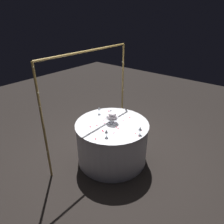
# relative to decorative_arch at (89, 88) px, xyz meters

# --- Properties ---
(ground_plane) EXTENTS (12.00, 12.00, 0.00)m
(ground_plane) POSITION_rel_decorative_arch_xyz_m (-0.00, -0.54, -1.35)
(ground_plane) COLOR black
(decorative_arch) EXTENTS (2.12, 0.06, 2.02)m
(decorative_arch) POSITION_rel_decorative_arch_xyz_m (0.00, 0.00, 0.00)
(decorative_arch) COLOR olive
(decorative_arch) RESTS_ON ground
(main_table) EXTENTS (1.33, 1.33, 0.79)m
(main_table) POSITION_rel_decorative_arch_xyz_m (-0.00, -0.54, -0.95)
(main_table) COLOR white
(main_table) RESTS_ON ground
(tiered_cake) EXTENTS (0.22, 0.22, 0.20)m
(tiered_cake) POSITION_rel_decorative_arch_xyz_m (0.02, -0.52, -0.42)
(tiered_cake) COLOR silver
(tiered_cake) RESTS_ON main_table
(wine_glass_0) EXTENTS (0.06, 0.06, 0.13)m
(wine_glass_0) POSITION_rel_decorative_arch_xyz_m (-0.39, -0.74, -0.46)
(wine_glass_0) COLOR silver
(wine_glass_0) RESTS_ON main_table
(wine_glass_1) EXTENTS (0.06, 0.06, 0.14)m
(wine_glass_1) POSITION_rel_decorative_arch_xyz_m (0.01, -1.12, -0.45)
(wine_glass_1) COLOR silver
(wine_glass_1) RESTS_ON main_table
(wine_glass_2) EXTENTS (0.06, 0.06, 0.16)m
(wine_glass_2) POSITION_rel_decorative_arch_xyz_m (0.18, -0.36, -0.44)
(wine_glass_2) COLOR silver
(wine_glass_2) RESTS_ON main_table
(wine_glass_3) EXTENTS (0.06, 0.06, 0.15)m
(wine_glass_3) POSITION_rel_decorative_arch_xyz_m (0.14, -0.09, -0.45)
(wine_glass_3) COLOR silver
(wine_glass_3) RESTS_ON main_table
(rose_petal_0) EXTENTS (0.03, 0.03, 0.00)m
(rose_petal_0) POSITION_rel_decorative_arch_xyz_m (-0.23, -0.76, -0.56)
(rose_petal_0) COLOR #E02D47
(rose_petal_0) RESTS_ON main_table
(rose_petal_1) EXTENTS (0.04, 0.03, 0.00)m
(rose_petal_1) POSITION_rel_decorative_arch_xyz_m (0.40, -0.65, -0.56)
(rose_petal_1) COLOR #E02D47
(rose_petal_1) RESTS_ON main_table
(rose_petal_2) EXTENTS (0.03, 0.04, 0.00)m
(rose_petal_2) POSITION_rel_decorative_arch_xyz_m (-0.30, -0.59, -0.56)
(rose_petal_2) COLOR #E02D47
(rose_petal_2) RESTS_ON main_table
(rose_petal_3) EXTENTS (0.04, 0.03, 0.00)m
(rose_petal_3) POSITION_rel_decorative_arch_xyz_m (-0.08, -0.42, -0.56)
(rose_petal_3) COLOR #E02D47
(rose_petal_3) RESTS_ON main_table
(rose_petal_4) EXTENTS (0.04, 0.04, 0.00)m
(rose_petal_4) POSITION_rel_decorative_arch_xyz_m (-0.06, -0.72, -0.56)
(rose_petal_4) COLOR #E02D47
(rose_petal_4) RESTS_ON main_table
(rose_petal_5) EXTENTS (0.02, 0.03, 0.00)m
(rose_petal_5) POSITION_rel_decorative_arch_xyz_m (-0.22, -0.37, -0.56)
(rose_petal_5) COLOR #E02D47
(rose_petal_5) RESTS_ON main_table
(rose_petal_6) EXTENTS (0.03, 0.03, 0.00)m
(rose_petal_6) POSITION_rel_decorative_arch_xyz_m (0.21, -0.49, -0.56)
(rose_petal_6) COLOR #E02D47
(rose_petal_6) RESTS_ON main_table
(rose_petal_7) EXTENTS (0.03, 0.03, 0.00)m
(rose_petal_7) POSITION_rel_decorative_arch_xyz_m (-0.05, -1.13, -0.56)
(rose_petal_7) COLOR #E02D47
(rose_petal_7) RESTS_ON main_table
(rose_petal_8) EXTENTS (0.04, 0.05, 0.00)m
(rose_petal_8) POSITION_rel_decorative_arch_xyz_m (-0.55, -0.65, -0.56)
(rose_petal_8) COLOR #E02D47
(rose_petal_8) RESTS_ON main_table
(rose_petal_9) EXTENTS (0.04, 0.04, 0.00)m
(rose_petal_9) POSITION_rel_decorative_arch_xyz_m (-0.05, -0.68, -0.56)
(rose_petal_9) COLOR #E02D47
(rose_petal_9) RESTS_ON main_table
(rose_petal_10) EXTENTS (0.02, 0.03, 0.00)m
(rose_petal_10) POSITION_rel_decorative_arch_xyz_m (0.21, -0.63, -0.56)
(rose_petal_10) COLOR #E02D47
(rose_petal_10) RESTS_ON main_table
(rose_petal_11) EXTENTS (0.05, 0.04, 0.00)m
(rose_petal_11) POSITION_rel_decorative_arch_xyz_m (0.31, -0.36, -0.56)
(rose_petal_11) COLOR #E02D47
(rose_petal_11) RESTS_ON main_table
(rose_petal_12) EXTENTS (0.02, 0.03, 0.00)m
(rose_petal_12) POSITION_rel_decorative_arch_xyz_m (0.13, -1.07, -0.56)
(rose_petal_12) COLOR #E02D47
(rose_petal_12) RESTS_ON main_table
(rose_petal_13) EXTENTS (0.03, 0.02, 0.00)m
(rose_petal_13) POSITION_rel_decorative_arch_xyz_m (0.22, -0.44, -0.56)
(rose_petal_13) COLOR #E02D47
(rose_petal_13) RESTS_ON main_table
(rose_petal_14) EXTENTS (0.03, 0.03, 0.00)m
(rose_petal_14) POSITION_rel_decorative_arch_xyz_m (0.26, -0.39, -0.56)
(rose_petal_14) COLOR #E02D47
(rose_petal_14) RESTS_ON main_table
(rose_petal_15) EXTENTS (0.05, 0.05, 0.00)m
(rose_petal_15) POSITION_rel_decorative_arch_xyz_m (0.35, -0.17, -0.56)
(rose_petal_15) COLOR #E02D47
(rose_petal_15) RESTS_ON main_table
(rose_petal_16) EXTENTS (0.04, 0.05, 0.00)m
(rose_petal_16) POSITION_rel_decorative_arch_xyz_m (-0.33, -0.31, -0.56)
(rose_petal_16) COLOR #E02D47
(rose_petal_16) RESTS_ON main_table
(rose_petal_17) EXTENTS (0.03, 0.03, 0.00)m
(rose_petal_17) POSITION_rel_decorative_arch_xyz_m (-0.01, -1.05, -0.56)
(rose_petal_17) COLOR #E02D47
(rose_petal_17) RESTS_ON main_table
(rose_petal_18) EXTENTS (0.02, 0.03, 0.00)m
(rose_petal_18) POSITION_rel_decorative_arch_xyz_m (-0.00, -0.34, -0.56)
(rose_petal_18) COLOR #E02D47
(rose_petal_18) RESTS_ON main_table
(rose_petal_19) EXTENTS (0.03, 0.03, 0.00)m
(rose_petal_19) POSITION_rel_decorative_arch_xyz_m (0.06, -0.32, -0.56)
(rose_petal_19) COLOR #E02D47
(rose_petal_19) RESTS_ON main_table
(rose_petal_20) EXTENTS (0.04, 0.03, 0.00)m
(rose_petal_20) POSITION_rel_decorative_arch_xyz_m (-0.29, -0.56, -0.56)
(rose_petal_20) COLOR #E02D47
(rose_petal_20) RESTS_ON main_table
(rose_petal_21) EXTENTS (0.03, 0.03, 0.00)m
(rose_petal_21) POSITION_rel_decorative_arch_xyz_m (0.37, -0.60, -0.56)
(rose_petal_21) COLOR #E02D47
(rose_petal_21) RESTS_ON main_table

